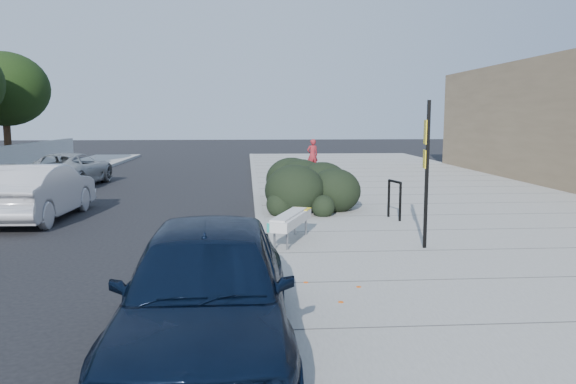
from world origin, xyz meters
The scene contains 12 objects.
ground centered at (0.00, 0.00, 0.00)m, with size 120.00×120.00×0.00m, color black.
sidewalk_near centered at (5.60, 5.00, 0.07)m, with size 11.20×50.00×0.15m, color gray.
curb_near centered at (0.00, 5.00, 0.08)m, with size 0.22×50.00×0.17m, color #9E9E99.
tree_far_f centered at (-12.50, 19.00, 4.19)m, with size 4.40×4.40×6.07m.
bench centered at (0.60, 1.00, 0.62)m, with size 1.08×1.98×0.60m.
bike_rack centered at (3.50, 3.50, 0.76)m, with size 0.20×0.68×1.01m.
sign_post centered at (3.25, 0.25, 1.82)m, with size 0.14×0.34×2.98m.
hedge centered at (1.50, 6.07, 0.94)m, with size 2.10×4.20×1.58m, color black.
sedan_navy centered at (-0.80, -4.38, 0.82)m, with size 1.94×4.81×1.64m, color black.
wagon_silver centered at (-6.00, 4.95, 0.77)m, with size 1.63×4.68×1.54m, color silver.
suv_silver centered at (-7.50, 12.59, 0.69)m, with size 2.27×4.93×1.37m, color #9EA1A3.
pedestrian centered at (2.92, 16.86, 0.93)m, with size 0.57×0.38×1.57m, color maroon.
Camera 1 is at (-0.33, -10.70, 2.79)m, focal length 35.00 mm.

